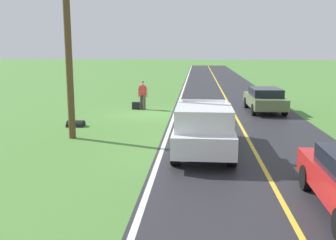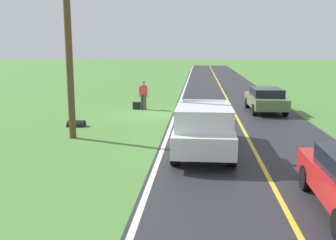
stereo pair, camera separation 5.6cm
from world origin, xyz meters
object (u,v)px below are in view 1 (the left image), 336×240
(sedan_near_oncoming, at_px, (265,99))
(utility_pole_roadside, at_px, (67,28))
(hitchhiker_walking, at_px, (143,93))
(pickup_truck_passing, at_px, (204,127))
(suitcase_carried, at_px, (136,106))

(sedan_near_oncoming, height_order, utility_pole_roadside, utility_pole_roadside)
(hitchhiker_walking, bearing_deg, pickup_truck_passing, 110.23)
(hitchhiker_walking, bearing_deg, sedan_near_oncoming, 177.63)
(hitchhiker_walking, distance_m, utility_pole_roadside, 8.70)
(hitchhiker_walking, distance_m, sedan_near_oncoming, 7.30)
(pickup_truck_passing, relative_size, sedan_near_oncoming, 1.22)
(suitcase_carried, bearing_deg, sedan_near_oncoming, 90.59)
(hitchhiker_walking, height_order, utility_pole_roadside, utility_pole_roadside)
(pickup_truck_passing, height_order, sedan_near_oncoming, pickup_truck_passing)
(hitchhiker_walking, height_order, pickup_truck_passing, pickup_truck_passing)
(pickup_truck_passing, bearing_deg, utility_pole_roadside, -19.68)
(utility_pole_roadside, bearing_deg, sedan_near_oncoming, -140.96)
(utility_pole_roadside, bearing_deg, pickup_truck_passing, 160.32)
(suitcase_carried, distance_m, utility_pole_roadside, 8.90)
(hitchhiker_walking, relative_size, pickup_truck_passing, 0.32)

